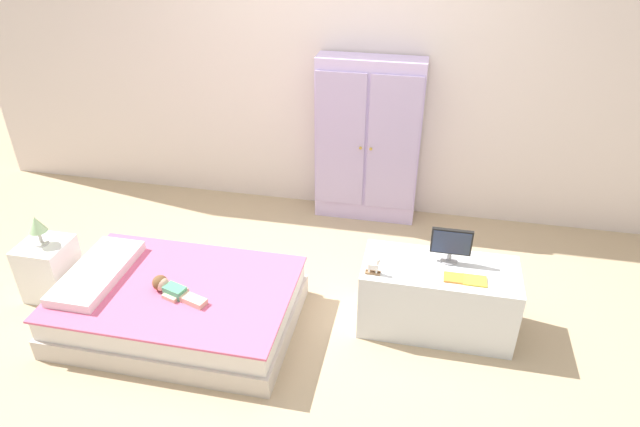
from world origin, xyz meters
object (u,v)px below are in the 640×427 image
object	(u,v)px
tv_stand	(437,297)
book_yellow	(475,280)
rocking_horse_toy	(374,267)
bed	(179,305)
table_lamp	(37,226)
nightstand	(50,269)
book_orange	(453,278)
tv_monitor	(451,244)
wardrobe	(368,142)
doll	(169,288)

from	to	relation	value
tv_stand	book_yellow	distance (m)	0.32
rocking_horse_toy	bed	bearing A→B (deg)	-172.01
table_lamp	rocking_horse_toy	distance (m)	2.19
nightstand	book_orange	xyz separation A→B (m)	(2.65, 0.10, 0.26)
tv_monitor	book_orange	world-z (taller)	tv_monitor
book_yellow	nightstand	bearing A→B (deg)	-177.96
tv_stand	tv_monitor	bearing A→B (deg)	59.30
nightstand	table_lamp	size ratio (longest dim) A/B	1.97
tv_monitor	bed	bearing A→B (deg)	-166.79
bed	table_lamp	world-z (taller)	table_lamp
bed	nightstand	distance (m)	0.99
tv_monitor	rocking_horse_toy	xyz separation A→B (m)	(-0.43, -0.22, -0.08)
bed	nightstand	xyz separation A→B (m)	(-0.98, 0.12, 0.06)
wardrobe	rocking_horse_toy	distance (m)	1.47
wardrobe	nightstand	bearing A→B (deg)	-142.61
wardrobe	tv_monitor	size ratio (longest dim) A/B	5.54
book_yellow	tv_stand	bearing A→B (deg)	153.29
nightstand	bed	bearing A→B (deg)	-6.68
doll	tv_monitor	distance (m)	1.73
tv_stand	tv_monitor	xyz separation A→B (m)	(0.04, 0.07, 0.36)
bed	wardrobe	world-z (taller)	wardrobe
bed	table_lamp	distance (m)	1.07
wardrobe	book_yellow	bearing A→B (deg)	-59.58
tv_monitor	book_orange	bearing A→B (deg)	-81.04
tv_stand	book_yellow	bearing A→B (deg)	-26.71
tv_stand	wardrobe	bearing A→B (deg)	115.74
bed	tv_stand	bearing A→B (deg)	11.04
table_lamp	tv_monitor	bearing A→B (deg)	5.87
doll	wardrobe	size ratio (longest dim) A/B	0.29
table_lamp	book_yellow	size ratio (longest dim) A/B	1.51
nightstand	doll	bearing A→B (deg)	-10.34
table_lamp	book_orange	world-z (taller)	table_lamp
table_lamp	tv_monitor	distance (m)	2.64
wardrobe	book_yellow	distance (m)	1.63
nightstand	table_lamp	world-z (taller)	table_lamp
tv_monitor	rocking_horse_toy	world-z (taller)	tv_monitor
table_lamp	rocking_horse_toy	world-z (taller)	table_lamp
bed	book_orange	size ratio (longest dim) A/B	13.16
nightstand	wardrobe	world-z (taller)	wardrobe
table_lamp	tv_stand	distance (m)	2.60
table_lamp	book_yellow	bearing A→B (deg)	2.04
wardrobe	rocking_horse_toy	size ratio (longest dim) A/B	12.22
wardrobe	book_yellow	xyz separation A→B (m)	(0.82, -1.39, -0.21)
tv_monitor	book_orange	distance (m)	0.21
nightstand	rocking_horse_toy	size ratio (longest dim) A/B	3.70
doll	tv_stand	size ratio (longest dim) A/B	0.41
book_yellow	doll	bearing A→B (deg)	-171.27
nightstand	wardrobe	bearing A→B (deg)	37.39
tv_stand	tv_monitor	world-z (taller)	tv_monitor
doll	table_lamp	bearing A→B (deg)	169.66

